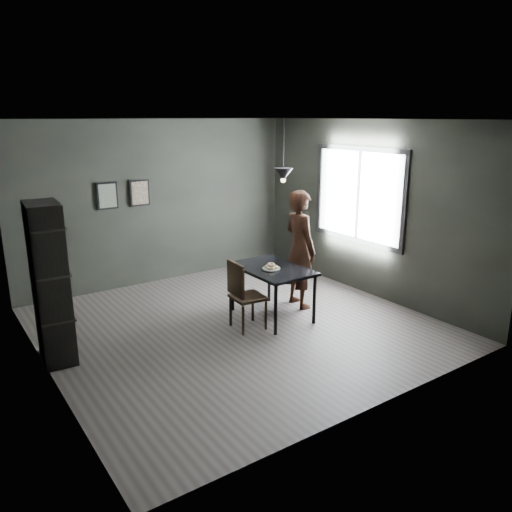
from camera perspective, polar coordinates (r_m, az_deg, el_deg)
ground at (r=7.09m, az=-2.12°, el=-7.95°), size 5.00×5.00×0.00m
back_wall at (r=8.82m, az=-11.04°, el=6.03°), size 5.00×0.10×2.80m
ceiling at (r=6.49m, az=-2.38°, el=15.33°), size 5.00×5.00×0.02m
window_assembly at (r=8.32m, az=11.61°, el=6.81°), size 0.04×1.96×1.56m
cafe_table at (r=7.17m, az=1.87°, el=-1.92°), size 0.80×1.20×0.75m
white_plate at (r=7.05m, az=1.75°, el=-1.49°), size 0.23×0.23×0.01m
donut_pile at (r=7.04m, az=1.75°, el=-1.21°), size 0.19×0.19×0.09m
woman at (r=7.57m, az=5.02°, el=0.79°), size 0.49×0.70×1.80m
wood_chair at (r=6.78m, az=-1.56°, el=-4.04°), size 0.45×0.45×0.97m
shelf_unit at (r=6.30m, az=-22.47°, el=-2.95°), size 0.41×0.67×1.91m
pendant_lamp at (r=7.10m, az=3.13°, el=9.30°), size 0.28×0.28×0.86m
framed_print_left at (r=8.45m, az=-16.64°, el=6.61°), size 0.34×0.04×0.44m
framed_print_right at (r=8.63m, az=-13.16°, el=7.04°), size 0.34×0.04×0.44m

